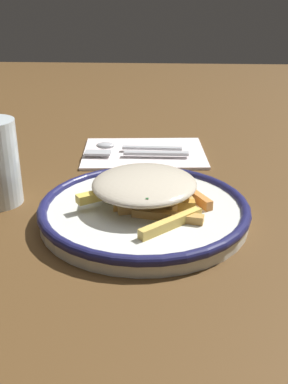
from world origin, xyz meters
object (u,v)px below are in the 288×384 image
at_px(fries_heap, 147,188).
at_px(fork, 136,153).
at_px(plate, 144,210).
at_px(spoon, 124,147).
at_px(napkin, 144,152).

xyz_separation_m(fries_heap, fork, (0.21, 0.03, -0.03)).
height_order(plate, spoon, plate).
bearing_deg(napkin, plate, -176.73).
bearing_deg(plate, napkin, 3.27).
height_order(fries_heap, fork, fries_heap).
bearing_deg(plate, fries_heap, -20.19).
distance_m(plate, napkin, 0.25).
relative_size(fries_heap, fork, 1.06).
bearing_deg(spoon, plate, -168.85).
relative_size(napkin, fork, 1.20).
bearing_deg(fork, spoon, 38.52).
relative_size(napkin, spoon, 1.39).
xyz_separation_m(fries_heap, napkin, (0.24, 0.02, -0.04)).
distance_m(fries_heap, spoon, 0.25).
xyz_separation_m(plate, fork, (0.22, 0.03, -0.00)).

